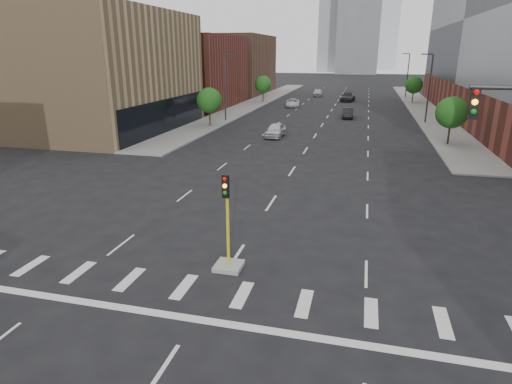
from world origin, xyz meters
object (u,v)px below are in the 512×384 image
at_px(car_near_left, 275,130).
at_px(car_distant, 318,93).
at_px(car_far_left, 293,103).
at_px(car_deep_right, 348,97).
at_px(car_mid_right, 348,113).
at_px(median_traffic_signal, 228,249).

xyz_separation_m(car_near_left, car_distant, (-0.65, 48.91, 0.01)).
xyz_separation_m(car_far_left, car_deep_right, (9.09, 11.64, 0.15)).
bearing_deg(car_near_left, car_mid_right, 67.82).
distance_m(median_traffic_signal, car_near_left, 31.60).
bearing_deg(car_distant, car_near_left, -93.32).
height_order(car_near_left, car_distant, car_distant).
relative_size(car_near_left, car_far_left, 0.91).
xyz_separation_m(car_deep_right, car_distant, (-6.92, 8.61, -0.06)).
distance_m(car_near_left, car_far_left, 28.80).
height_order(median_traffic_signal, car_deep_right, median_traffic_signal).
bearing_deg(car_mid_right, car_near_left, -115.94).
xyz_separation_m(car_near_left, car_mid_right, (7.34, 17.15, -0.04)).
distance_m(median_traffic_signal, car_far_left, 60.38).
relative_size(median_traffic_signal, car_deep_right, 0.76).
distance_m(car_deep_right, car_distant, 11.05).
bearing_deg(car_distant, car_far_left, -100.18).
distance_m(car_near_left, car_deep_right, 40.79).
height_order(car_near_left, car_far_left, car_near_left).
bearing_deg(car_far_left, car_mid_right, -55.54).
relative_size(car_mid_right, car_deep_right, 0.77).
height_order(car_mid_right, car_distant, car_distant).
relative_size(car_far_left, car_deep_right, 0.86).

